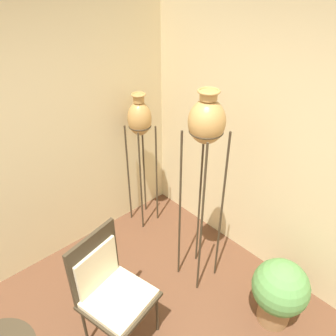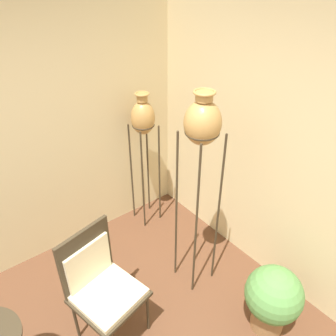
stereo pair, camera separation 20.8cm
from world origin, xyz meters
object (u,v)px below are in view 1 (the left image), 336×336
object	(u,v)px
vase_stand_medium	(140,123)
chair	(109,286)
vase_stand_tall	(206,128)
potted_plant	(279,291)

from	to	relation	value
vase_stand_medium	chair	size ratio (longest dim) A/B	1.55
vase_stand_tall	chair	distance (m)	1.44
vase_stand_tall	chair	xyz separation A→B (m)	(-0.98, 0.05, -1.06)
vase_stand_tall	chair	size ratio (longest dim) A/B	1.87
vase_stand_medium	potted_plant	bearing A→B (deg)	-90.45
vase_stand_tall	vase_stand_medium	world-z (taller)	vase_stand_tall
potted_plant	vase_stand_medium	bearing A→B (deg)	89.55
vase_stand_tall	vase_stand_medium	xyz separation A→B (m)	(0.14, 1.03, -0.34)
chair	potted_plant	xyz separation A→B (m)	(1.11, -0.87, -0.21)
vase_stand_tall	potted_plant	world-z (taller)	vase_stand_tall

